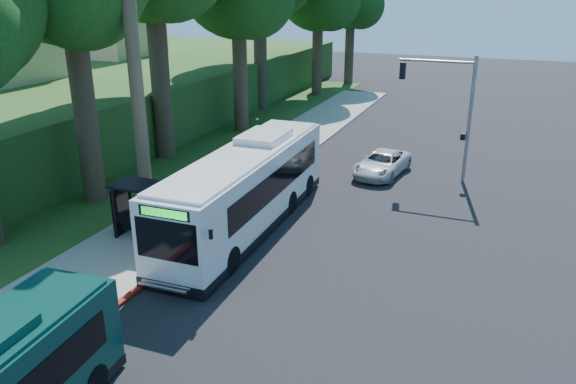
% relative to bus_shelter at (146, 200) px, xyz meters
% --- Properties ---
extents(ground, '(140.00, 140.00, 0.00)m').
position_rel_bus_shelter_xyz_m(ground, '(7.26, 2.86, -1.81)').
color(ground, black).
rests_on(ground, ground).
extents(sidewalk, '(4.50, 70.00, 0.12)m').
position_rel_bus_shelter_xyz_m(sidewalk, '(-0.04, 2.86, -1.75)').
color(sidewalk, gray).
rests_on(sidewalk, ground).
extents(red_curb, '(0.25, 30.00, 0.13)m').
position_rel_bus_shelter_xyz_m(red_curb, '(2.26, -1.14, -1.74)').
color(red_curb, maroon).
rests_on(red_curb, ground).
extents(grass_verge, '(8.00, 70.00, 0.06)m').
position_rel_bus_shelter_xyz_m(grass_verge, '(-5.74, 7.86, -1.78)').
color(grass_verge, '#234719').
rests_on(grass_verge, ground).
extents(bus_shelter, '(3.20, 1.51, 2.55)m').
position_rel_bus_shelter_xyz_m(bus_shelter, '(0.00, 0.00, 0.00)').
color(bus_shelter, black).
rests_on(bus_shelter, ground).
extents(stop_sign_pole, '(0.35, 0.06, 3.17)m').
position_rel_bus_shelter_xyz_m(stop_sign_pole, '(1.86, -2.14, 0.28)').
color(stop_sign_pole, gray).
rests_on(stop_sign_pole, ground).
extents(traffic_signal_pole, '(4.10, 0.30, 7.00)m').
position_rel_bus_shelter_xyz_m(traffic_signal_pole, '(11.04, 12.86, 2.62)').
color(traffic_signal_pole, gray).
rests_on(traffic_signal_pole, ground).
extents(hillside_backdrop, '(24.00, 60.00, 8.80)m').
position_rel_bus_shelter_xyz_m(hillside_backdrop, '(-19.04, 17.96, 0.63)').
color(hillside_backdrop, '#234719').
rests_on(hillside_backdrop, ground).
extents(white_bus, '(3.04, 13.15, 3.91)m').
position_rel_bus_shelter_xyz_m(white_bus, '(3.45, 2.82, 0.10)').
color(white_bus, silver).
rests_on(white_bus, ground).
extents(pickup, '(2.89, 5.13, 1.35)m').
position_rel_bus_shelter_xyz_m(pickup, '(7.51, 12.47, -1.13)').
color(pickup, silver).
rests_on(pickup, ground).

